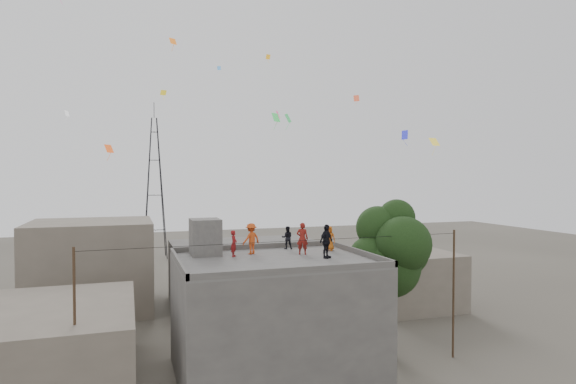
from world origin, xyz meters
name	(u,v)px	position (x,y,z in m)	size (l,w,h in m)	color
ground	(274,374)	(0.00, 0.00, 0.00)	(140.00, 140.00, 0.00)	#454139
main_building	(274,317)	(0.00, 0.00, 3.05)	(10.00, 8.00, 6.10)	#4B4946
parapet	(274,256)	(0.00, 0.00, 6.25)	(10.00, 8.00, 0.30)	#4B4946
stair_head_box	(205,237)	(-3.20, 2.60, 7.10)	(1.60, 1.80, 2.00)	#4B4946
neighbor_west	(50,347)	(-11.00, 2.00, 2.00)	(8.00, 10.00, 4.00)	#645B4F
neighbor_north	(248,274)	(2.00, 14.00, 2.50)	(12.00, 9.00, 5.00)	#4B4946
neighbor_northwest	(92,266)	(-10.00, 16.00, 3.50)	(9.00, 8.00, 7.00)	#645B4F
neighbor_east	(403,278)	(14.00, 10.00, 2.20)	(7.00, 8.00, 4.40)	#645B4F
tree	(392,251)	(7.37, 0.60, 6.10)	(4.90, 4.60, 9.10)	black
utility_line	(291,308)	(0.50, -1.25, 3.83)	(20.12, 0.62, 7.40)	black
transmission_tower	(155,188)	(-4.00, 40.00, 9.07)	(2.97, 2.97, 20.01)	black
person_red_adult	(302,239)	(1.96, 1.03, 6.99)	(0.65, 0.43, 1.79)	maroon
person_orange_child	(329,238)	(3.96, 1.86, 6.82)	(0.71, 0.46, 1.45)	#C45C16
person_dark_child	(287,238)	(1.80, 3.24, 6.78)	(0.67, 0.52, 1.37)	black
person_dark_adult	(326,241)	(2.75, -0.53, 7.00)	(1.06, 0.44, 1.81)	black
person_orange_adult	(251,239)	(-0.72, 2.05, 6.97)	(1.12, 0.64, 1.74)	#C94616
person_red_child	(234,244)	(-1.82, 1.52, 6.81)	(0.52, 0.34, 1.43)	maroon
kites	(267,105)	(1.24, 5.66, 15.05)	(22.24, 19.70, 8.52)	#EE5319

